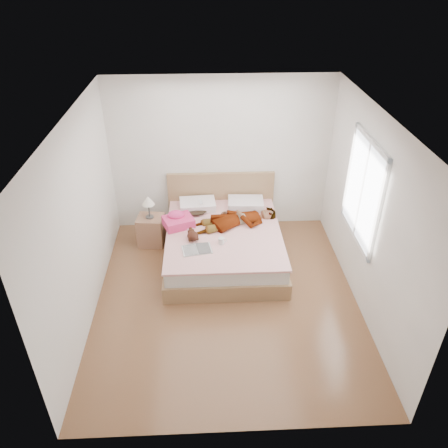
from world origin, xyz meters
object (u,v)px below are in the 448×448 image
towel (178,220)px  plush_toy (192,235)px  bed (223,241)px  magazine (197,249)px  woman (233,218)px  phone (201,201)px  nightstand (151,228)px  coffee_mug (222,241)px

towel → plush_toy: 0.46m
bed → magazine: bed is taller
woman → magazine: size_ratio=3.25×
woman → bed: 0.40m
phone → bed: (0.34, -0.53, -0.41)m
towel → nightstand: 0.62m
phone → nightstand: (-0.83, -0.15, -0.40)m
nightstand → phone: bearing=10.3°
nightstand → magazine: bearing=-51.0°
coffee_mug → nightstand: nightstand is taller
magazine → coffee_mug: coffee_mug is taller
bed → coffee_mug: bearing=-96.4°
towel → coffee_mug: towel is taller
phone → plush_toy: size_ratio=0.35×
magazine → phone: bearing=86.7°
coffee_mug → plush_toy: size_ratio=0.48×
nightstand → woman: bearing=-10.7°
bed → plush_toy: 0.63m
phone → magazine: phone is taller
magazine → plush_toy: bearing=103.6°
woman → phone: size_ratio=15.81×
woman → towel: bearing=-105.0°
phone → coffee_mug: phone is taller
towel → coffee_mug: size_ratio=4.18×
bed → towel: bearing=171.0°
bed → coffee_mug: bed is taller
coffee_mug → nightstand: size_ratio=0.15×
bed → plush_toy: (-0.47, -0.29, 0.31)m
coffee_mug → woman: bearing=69.8°
phone → bed: bed is taller
bed → coffee_mug: 0.51m
bed → coffee_mug: size_ratio=16.16×
phone → woman: bearing=-55.2°
woman → phone: 0.64m
phone → nightstand: size_ratio=0.11×
bed → coffee_mug: (-0.05, -0.42, 0.28)m
phone → plush_toy: 0.84m
phone → bed: bearing=-73.8°
woman → bed: bed is taller
towel → plush_toy: size_ratio=1.99×
plush_toy → bed: bearing=31.6°
magazine → nightstand: (-0.76, 0.94, -0.23)m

